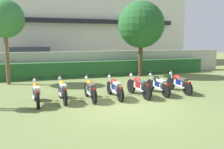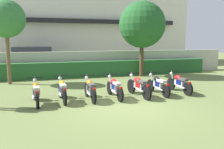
% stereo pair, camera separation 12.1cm
% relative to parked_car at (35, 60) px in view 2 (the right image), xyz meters
% --- Properties ---
extents(ground, '(60.00, 60.00, 0.00)m').
position_rel_parked_car_xyz_m(ground, '(3.19, -10.63, -0.94)').
color(ground, olive).
extents(building, '(22.75, 6.50, 7.54)m').
position_rel_parked_car_xyz_m(building, '(3.19, 5.62, 2.84)').
color(building, silver).
rests_on(building, ground).
extents(compound_wall, '(21.61, 0.30, 1.62)m').
position_rel_parked_car_xyz_m(compound_wall, '(3.19, -2.63, -0.13)').
color(compound_wall, '#BCB7A8').
rests_on(compound_wall, ground).
extents(hedge_row, '(17.29, 0.70, 1.00)m').
position_rel_parked_car_xyz_m(hedge_row, '(3.19, -3.33, -0.44)').
color(hedge_row, '#28602D').
rests_on(hedge_row, ground).
extents(parked_car, '(4.61, 2.31, 1.89)m').
position_rel_parked_car_xyz_m(parked_car, '(0.00, 0.00, 0.00)').
color(parked_car, black).
rests_on(parked_car, ground).
extents(tree_near_inspector, '(2.01, 2.01, 4.50)m').
position_rel_parked_car_xyz_m(tree_near_inspector, '(-1.31, -4.63, 2.53)').
color(tree_near_inspector, brown).
rests_on(tree_near_inspector, ground).
extents(tree_far_side, '(2.98, 2.98, 4.84)m').
position_rel_parked_car_xyz_m(tree_far_side, '(6.69, -4.16, 2.40)').
color(tree_far_side, '#4C3823').
rests_on(tree_far_side, ground).
extents(motorcycle_in_row_0, '(0.60, 1.84, 0.96)m').
position_rel_parked_car_xyz_m(motorcycle_in_row_0, '(0.11, -9.32, -0.49)').
color(motorcycle_in_row_0, black).
rests_on(motorcycle_in_row_0, ground).
extents(motorcycle_in_row_1, '(0.60, 1.86, 0.97)m').
position_rel_parked_car_xyz_m(motorcycle_in_row_1, '(1.08, -9.19, -0.48)').
color(motorcycle_in_row_1, black).
rests_on(motorcycle_in_row_1, ground).
extents(motorcycle_in_row_2, '(0.60, 1.82, 0.96)m').
position_rel_parked_car_xyz_m(motorcycle_in_row_2, '(2.17, -9.29, -0.49)').
color(motorcycle_in_row_2, black).
rests_on(motorcycle_in_row_2, ground).
extents(motorcycle_in_row_3, '(0.60, 1.92, 0.95)m').
position_rel_parked_car_xyz_m(motorcycle_in_row_3, '(3.21, -9.26, -0.49)').
color(motorcycle_in_row_3, black).
rests_on(motorcycle_in_row_3, ground).
extents(motorcycle_in_row_4, '(0.60, 1.97, 0.98)m').
position_rel_parked_car_xyz_m(motorcycle_in_row_4, '(4.26, -9.33, -0.48)').
color(motorcycle_in_row_4, black).
rests_on(motorcycle_in_row_4, ground).
extents(motorcycle_in_row_5, '(0.60, 1.89, 0.94)m').
position_rel_parked_car_xyz_m(motorcycle_in_row_5, '(5.23, -9.23, -0.50)').
color(motorcycle_in_row_5, black).
rests_on(motorcycle_in_row_5, ground).
extents(motorcycle_in_row_6, '(0.60, 1.89, 0.95)m').
position_rel_parked_car_xyz_m(motorcycle_in_row_6, '(6.32, -9.18, -0.49)').
color(motorcycle_in_row_6, black).
rests_on(motorcycle_in_row_6, ground).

